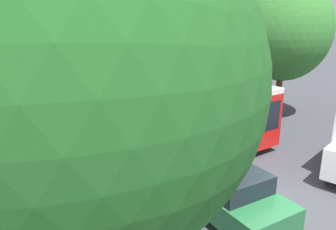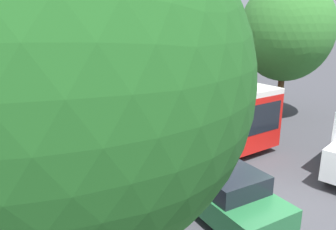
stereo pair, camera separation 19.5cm
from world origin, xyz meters
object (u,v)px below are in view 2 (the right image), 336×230
at_px(queued_car_white, 120,131).
at_px(tree_right_near, 286,30).
at_px(queued_car_black, 43,84).
at_px(articulated_bus, 141,85).
at_px(queued_car_green, 221,190).
at_px(no_entry_sign, 216,77).
at_px(city_bus_rear, 0,51).
at_px(direction_sign_post, 235,63).
at_px(traffic_light, 137,80).
at_px(queued_car_tan, 25,72).
at_px(tree_left_near, 54,90).
at_px(queued_car_navy, 75,101).

bearing_deg(queued_car_white, tree_right_near, -88.13).
bearing_deg(queued_car_black, articulated_bus, -150.02).
relative_size(queued_car_green, no_entry_sign, 1.41).
bearing_deg(city_bus_rear, no_entry_sign, -170.50).
xyz_separation_m(queued_car_white, direction_sign_post, (9.01, 2.75, 1.80)).
xyz_separation_m(traffic_light, direction_sign_post, (7.45, 1.46, 0.07)).
height_order(queued_car_tan, direction_sign_post, direction_sign_post).
xyz_separation_m(direction_sign_post, tree_left_near, (-13.27, -10.20, 1.66)).
xyz_separation_m(traffic_light, tree_right_near, (7.90, -1.59, 2.03)).
height_order(articulated_bus, queued_car_white, articulated_bus).
relative_size(queued_car_tan, tree_right_near, 0.63).
height_order(tree_left_near, tree_right_near, tree_right_near).
bearing_deg(traffic_light, tree_right_near, 77.70).
xyz_separation_m(articulated_bus, direction_sign_post, (5.35, -2.04, 1.08)).
xyz_separation_m(queued_car_white, traffic_light, (1.56, 1.30, 1.73)).
distance_m(queued_car_tan, traffic_light, 17.19).
height_order(queued_car_white, tree_right_near, tree_right_near).
relative_size(queued_car_green, queued_car_tan, 0.88).
distance_m(queued_car_green, tree_right_near, 11.35).
height_order(queued_car_green, tree_right_near, tree_right_near).
height_order(queued_car_black, tree_left_near, tree_left_near).
bearing_deg(queued_car_tan, tree_right_near, -149.31).
distance_m(queued_car_navy, queued_car_black, 6.45).
bearing_deg(no_entry_sign, traffic_light, -76.19).
bearing_deg(queued_car_black, queued_car_white, -176.06).
height_order(queued_car_green, traffic_light, traffic_light).
bearing_deg(city_bus_rear, queued_car_white, 175.93).
bearing_deg(queued_car_green, queued_car_tan, 4.33).
height_order(queued_car_navy, traffic_light, traffic_light).
relative_size(city_bus_rear, tree_right_near, 1.58).
relative_size(articulated_bus, no_entry_sign, 6.16).
xyz_separation_m(queued_car_navy, tree_right_near, (9.34, -6.14, 3.76)).
distance_m(city_bus_rear, tree_left_near, 41.50).
relative_size(queued_car_navy, traffic_light, 1.32).
xyz_separation_m(queued_car_tan, direction_sign_post, (9.07, -15.57, 1.79)).
distance_m(queued_car_navy, traffic_light, 5.08).
distance_m(queued_car_black, tree_left_near, 20.50).
xyz_separation_m(queued_car_black, direction_sign_post, (9.07, -9.55, 1.84)).
relative_size(traffic_light, no_entry_sign, 1.21).
relative_size(queued_car_white, direction_sign_post, 1.24).
height_order(no_entry_sign, direction_sign_post, direction_sign_post).
distance_m(queued_car_green, tree_left_near, 6.00).
bearing_deg(no_entry_sign, queued_car_tan, -154.16).
bearing_deg(queued_car_green, tree_right_near, -56.00).
distance_m(queued_car_black, tree_right_near, 16.24).
relative_size(queued_car_black, traffic_light, 1.25).
height_order(queued_car_green, no_entry_sign, no_entry_sign).
xyz_separation_m(queued_car_black, tree_right_near, (9.52, -12.59, 3.80)).
bearing_deg(queued_car_green, city_bus_rear, 3.82).
xyz_separation_m(city_bus_rear, tree_left_near, (-4.36, -41.17, 2.84)).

